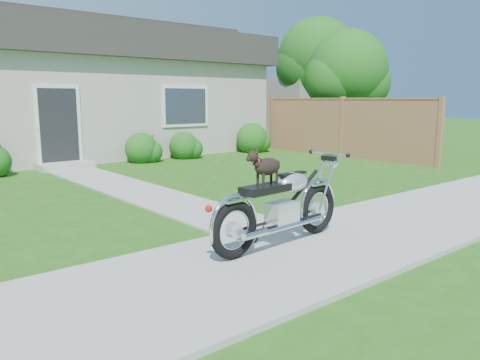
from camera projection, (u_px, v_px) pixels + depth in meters
name	position (u px, v px, depth m)	size (l,w,h in m)	color
ground	(381.00, 227.00, 6.72)	(80.00, 80.00, 0.00)	#235114
sidewalk	(381.00, 226.00, 6.71)	(24.00, 2.20, 0.04)	#9E9B93
walkway	(128.00, 188.00, 9.58)	(1.20, 8.00, 0.03)	#9E9B93
house	(72.00, 89.00, 15.48)	(12.60, 7.03, 4.50)	beige
fence	(342.00, 127.00, 14.87)	(0.12, 6.62, 1.90)	#9E6E46
tree_near	(352.00, 73.00, 16.60)	(2.80, 2.77, 4.25)	#3D2B1C
tree_far	(321.00, 62.00, 20.52)	(3.49, 3.49, 5.35)	#3D2B1C
shrub_row	(122.00, 149.00, 13.14)	(11.53, 1.09, 1.09)	#1E5917
potted_plant_right	(149.00, 148.00, 13.74)	(0.44, 0.44, 0.79)	#2B5B19
motorcycle_with_dog	(282.00, 203.00, 5.70)	(2.22, 0.60, 1.20)	black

